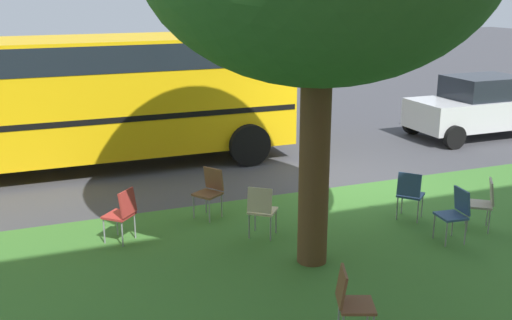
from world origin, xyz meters
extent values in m
plane|color=#424247|center=(0.00, 0.00, 0.00)|extent=(80.00, 80.00, 0.00)
cube|color=#3D752D|center=(0.00, 3.20, 0.00)|extent=(48.00, 6.00, 0.01)
cylinder|color=brown|center=(2.49, 3.12, 1.64)|extent=(0.44, 0.44, 3.27)
cube|color=#B7332D|center=(5.03, 1.31, 0.44)|extent=(0.58, 0.58, 0.04)
cube|color=#B7332D|center=(4.89, 1.44, 0.68)|extent=(0.34, 0.35, 0.40)
cylinder|color=gray|center=(5.03, 1.07, 0.21)|extent=(0.02, 0.02, 0.42)
cylinder|color=gray|center=(5.27, 1.33, 0.21)|extent=(0.02, 0.02, 0.42)
cylinder|color=gray|center=(4.78, 1.30, 0.21)|extent=(0.02, 0.02, 0.42)
cylinder|color=gray|center=(5.02, 1.56, 0.21)|extent=(0.02, 0.02, 0.42)
cube|color=#335184|center=(0.11, 2.20, 0.44)|extent=(0.58, 0.58, 0.04)
cube|color=#335184|center=(0.24, 2.32, 0.68)|extent=(0.33, 0.36, 0.40)
cylinder|color=gray|center=(-0.14, 2.22, 0.21)|extent=(0.02, 0.02, 0.42)
cylinder|color=gray|center=(0.10, 1.95, 0.21)|extent=(0.02, 0.02, 0.42)
cylinder|color=gray|center=(0.11, 2.45, 0.21)|extent=(0.02, 0.02, 0.42)
cylinder|color=gray|center=(0.35, 2.18, 0.21)|extent=(0.02, 0.02, 0.42)
cube|color=#335184|center=(0.12, 3.29, 0.44)|extent=(0.45, 0.46, 0.04)
cube|color=#335184|center=(-0.06, 3.31, 0.68)|extent=(0.13, 0.41, 0.40)
cylinder|color=gray|center=(0.27, 3.09, 0.21)|extent=(0.02, 0.02, 0.42)
cylinder|color=gray|center=(0.31, 3.45, 0.21)|extent=(0.02, 0.02, 0.42)
cylinder|color=gray|center=(-0.07, 3.13, 0.21)|extent=(0.02, 0.02, 0.42)
cylinder|color=gray|center=(-0.03, 3.49, 0.21)|extent=(0.02, 0.02, 0.42)
cube|color=beige|center=(2.81, 1.97, 0.44)|extent=(0.58, 0.57, 0.04)
cube|color=beige|center=(2.92, 2.11, 0.68)|extent=(0.37, 0.31, 0.40)
cylinder|color=gray|center=(2.56, 1.95, 0.21)|extent=(0.02, 0.02, 0.42)
cylinder|color=gray|center=(2.85, 1.72, 0.21)|extent=(0.02, 0.02, 0.42)
cylinder|color=gray|center=(2.78, 2.21, 0.21)|extent=(0.02, 0.02, 0.42)
cylinder|color=gray|center=(3.06, 1.99, 0.21)|extent=(0.02, 0.02, 0.42)
cube|color=#ADA393|center=(-0.67, 3.03, 0.44)|extent=(0.57, 0.58, 0.04)
cube|color=#ADA393|center=(-0.81, 3.14, 0.68)|extent=(0.31, 0.37, 0.40)
cylinder|color=gray|center=(-0.64, 2.78, 0.21)|extent=(0.02, 0.02, 0.42)
cylinder|color=gray|center=(-0.42, 3.07, 0.21)|extent=(0.02, 0.02, 0.42)
cylinder|color=gray|center=(-0.91, 2.99, 0.21)|extent=(0.02, 0.02, 0.42)
cylinder|color=gray|center=(-0.69, 3.27, 0.21)|extent=(0.02, 0.02, 0.42)
cube|color=brown|center=(2.97, 5.18, 0.44)|extent=(0.53, 0.54, 0.04)
cube|color=brown|center=(3.13, 5.12, 0.68)|extent=(0.23, 0.40, 0.40)
cylinder|color=gray|center=(2.74, 5.08, 0.21)|extent=(0.02, 0.02, 0.42)
cylinder|color=gray|center=(3.06, 4.95, 0.21)|extent=(0.02, 0.02, 0.42)
cube|color=brown|center=(3.41, 0.85, 0.44)|extent=(0.56, 0.57, 0.04)
cube|color=brown|center=(3.25, 0.75, 0.68)|extent=(0.29, 0.38, 0.40)
cylinder|color=gray|center=(3.65, 0.79, 0.21)|extent=(0.02, 0.02, 0.42)
cylinder|color=gray|center=(3.45, 1.10, 0.21)|extent=(0.02, 0.02, 0.42)
cylinder|color=gray|center=(3.36, 0.61, 0.21)|extent=(0.02, 0.02, 0.42)
cylinder|color=gray|center=(3.17, 0.91, 0.21)|extent=(0.02, 0.02, 0.42)
cube|color=silver|center=(-5.19, -2.27, 0.68)|extent=(3.70, 1.64, 0.76)
cube|color=#1E232B|center=(-5.34, -2.27, 1.33)|extent=(1.90, 1.44, 0.64)
cylinder|color=black|center=(-3.79, -1.40, 0.30)|extent=(0.60, 0.18, 0.60)
cylinder|color=black|center=(-3.79, -3.14, 0.30)|extent=(0.60, 0.18, 0.60)
cylinder|color=black|center=(-6.59, -3.14, 0.30)|extent=(0.60, 0.18, 0.60)
cube|color=yellow|center=(5.54, -3.22, 1.63)|extent=(10.40, 2.44, 2.50)
cube|color=black|center=(5.54, -3.22, 1.28)|extent=(10.30, 2.46, 0.12)
cube|color=black|center=(5.54, -3.22, 2.53)|extent=(10.30, 2.46, 0.56)
cylinder|color=black|center=(1.54, -1.96, 0.48)|extent=(0.96, 0.28, 0.96)
cylinder|color=black|center=(1.54, -4.48, 0.48)|extent=(0.96, 0.28, 0.96)
camera|label=1|loc=(6.31, 10.50, 3.94)|focal=42.41mm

